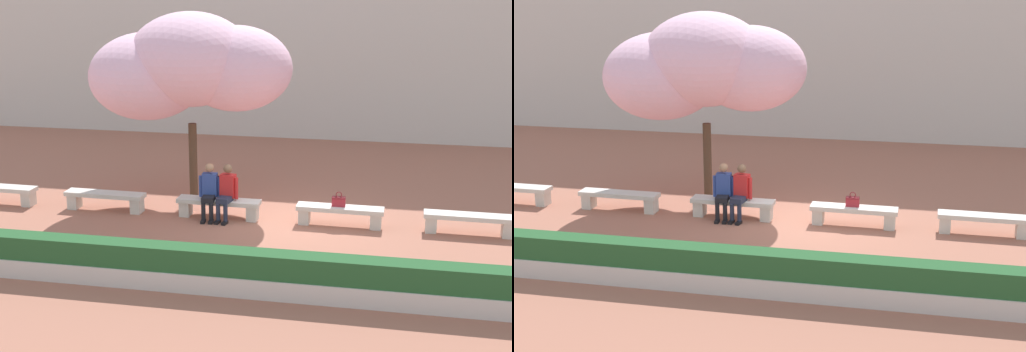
% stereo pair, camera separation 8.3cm
% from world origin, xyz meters
% --- Properties ---
extents(ground_plane, '(100.00, 100.00, 0.00)m').
position_xyz_m(ground_plane, '(0.00, 0.00, 0.00)').
color(ground_plane, '#9E604C').
extents(building_facade, '(31.99, 4.00, 9.05)m').
position_xyz_m(building_facade, '(0.00, 10.83, 4.52)').
color(building_facade, beige).
rests_on(building_facade, ground).
extents(stone_bench_near_west, '(1.96, 0.46, 0.45)m').
position_xyz_m(stone_bench_near_west, '(-4.21, 0.00, 0.31)').
color(stone_bench_near_west, beige).
rests_on(stone_bench_near_west, ground).
extents(stone_bench_center, '(1.96, 0.46, 0.45)m').
position_xyz_m(stone_bench_center, '(-1.40, 0.00, 0.31)').
color(stone_bench_center, beige).
rests_on(stone_bench_center, ground).
extents(stone_bench_near_east, '(1.96, 0.46, 0.45)m').
position_xyz_m(stone_bench_near_east, '(1.40, 0.00, 0.31)').
color(stone_bench_near_east, beige).
rests_on(stone_bench_near_east, ground).
extents(stone_bench_east_end, '(1.96, 0.46, 0.45)m').
position_xyz_m(stone_bench_east_end, '(4.21, 0.00, 0.31)').
color(stone_bench_east_end, beige).
rests_on(stone_bench_east_end, ground).
extents(person_seated_left, '(0.51, 0.70, 1.29)m').
position_xyz_m(person_seated_left, '(-1.61, -0.05, 0.70)').
color(person_seated_left, black).
rests_on(person_seated_left, ground).
extents(person_seated_right, '(0.51, 0.72, 1.29)m').
position_xyz_m(person_seated_right, '(-1.20, -0.05, 0.70)').
color(person_seated_right, black).
rests_on(person_seated_right, ground).
extents(handbag, '(0.30, 0.15, 0.34)m').
position_xyz_m(handbag, '(1.37, 0.02, 0.58)').
color(handbag, '#A3232D').
rests_on(handbag, stone_bench_near_east).
extents(cherry_tree_main, '(4.89, 3.19, 4.65)m').
position_xyz_m(cherry_tree_main, '(-2.42, 1.24, 3.32)').
color(cherry_tree_main, '#473323').
rests_on(cherry_tree_main, ground).
extents(planter_hedge_foreground, '(20.73, 0.50, 0.80)m').
position_xyz_m(planter_hedge_foreground, '(0.00, -3.92, 0.39)').
color(planter_hedge_foreground, beige).
rests_on(planter_hedge_foreground, ground).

